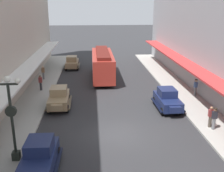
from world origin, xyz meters
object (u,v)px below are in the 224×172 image
at_px(parked_car_0, 72,62).
at_px(streetcar, 103,63).
at_px(pedestrian_5, 41,83).
at_px(fire_hydrant, 174,92).
at_px(pedestrian_3, 211,117).
at_px(pedestrian_2, 43,72).
at_px(parked_car_1, 167,99).
at_px(lamp_post_with_clock, 11,115).
at_px(parked_car_2, 39,156).
at_px(pedestrian_4, 214,118).
at_px(pedestrian_1, 196,87).
at_px(parked_car_3, 59,97).

xyz_separation_m(parked_car_0, streetcar, (4.20, -5.59, 0.96)).
relative_size(streetcar, pedestrian_5, 5.86).
bearing_deg(fire_hydrant, pedestrian_5, 168.43).
distance_m(streetcar, pedestrian_5, 8.38).
bearing_deg(pedestrian_3, pedestrian_2, 135.73).
distance_m(parked_car_0, parked_car_1, 18.84).
height_order(lamp_post_with_clock, pedestrian_3, lamp_post_with_clock).
relative_size(parked_car_2, lamp_post_with_clock, 0.83).
xyz_separation_m(parked_car_0, fire_hydrant, (11.04, -13.18, -0.38)).
relative_size(pedestrian_2, pedestrian_5, 1.00).
bearing_deg(pedestrian_4, parked_car_1, 116.33).
bearing_deg(fire_hydrant, pedestrian_4, -84.51).
height_order(parked_car_2, pedestrian_1, parked_car_2).
bearing_deg(parked_car_1, parked_car_3, 173.23).
height_order(parked_car_3, pedestrian_2, parked_car_3).
xyz_separation_m(parked_car_0, parked_car_1, (9.53, -16.25, 0.00)).
bearing_deg(parked_car_0, parked_car_2, -90.26).
bearing_deg(pedestrian_4, pedestrian_5, 144.17).
distance_m(pedestrian_3, pedestrian_4, 0.40).
relative_size(parked_car_0, fire_hydrant, 5.20).
distance_m(lamp_post_with_clock, pedestrian_3, 13.93).
height_order(parked_car_0, pedestrian_4, parked_car_0).
bearing_deg(pedestrian_1, pedestrian_4, -101.00).
xyz_separation_m(pedestrian_3, pedestrian_5, (-14.28, 10.02, 0.00)).
bearing_deg(pedestrian_3, streetcar, 116.74).
relative_size(pedestrian_1, pedestrian_4, 1.00).
bearing_deg(pedestrian_5, pedestrian_2, 95.96).
bearing_deg(pedestrian_5, pedestrian_3, -35.05).
bearing_deg(pedestrian_3, fire_hydrant, 94.85).
distance_m(streetcar, lamp_post_with_clock, 19.15).
distance_m(fire_hydrant, pedestrian_1, 2.24).
bearing_deg(fire_hydrant, pedestrian_1, -2.70).
relative_size(parked_car_1, pedestrian_3, 2.61).
relative_size(parked_car_0, pedestrian_5, 2.60).
xyz_separation_m(streetcar, lamp_post_with_clock, (-5.90, -18.18, 1.08)).
bearing_deg(parked_car_3, lamp_post_with_clock, -100.16).
relative_size(parked_car_0, pedestrian_2, 2.60).
distance_m(pedestrian_1, pedestrian_4, 7.64).
relative_size(parked_car_1, pedestrian_5, 2.61).
bearing_deg(lamp_post_with_clock, parked_car_3, 79.84).
distance_m(fire_hydrant, pedestrian_2, 15.83).
relative_size(pedestrian_3, pedestrian_5, 1.00).
xyz_separation_m(parked_car_2, pedestrian_3, (11.77, 4.47, 0.05)).
distance_m(parked_car_3, lamp_post_with_clock, 9.05).
bearing_deg(pedestrian_2, pedestrian_4, -44.79).
height_order(parked_car_2, lamp_post_with_clock, lamp_post_with_clock).
bearing_deg(pedestrian_4, fire_hydrant, 95.49).
height_order(parked_car_2, pedestrian_3, parked_car_2).
xyz_separation_m(parked_car_3, pedestrian_5, (-2.47, 4.72, 0.05)).
height_order(fire_hydrant, pedestrian_5, pedestrian_5).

